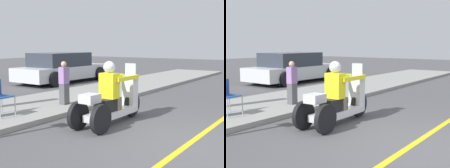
% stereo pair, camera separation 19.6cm
% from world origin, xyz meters
% --- Properties ---
extents(ground_plane, '(60.00, 60.00, 0.00)m').
position_xyz_m(ground_plane, '(0.00, 0.00, 0.00)').
color(ground_plane, '#4C4C4F').
extents(lane_stripe, '(24.00, 0.12, 0.01)m').
position_xyz_m(lane_stripe, '(0.43, 0.00, 0.00)').
color(lane_stripe, gold).
rests_on(lane_stripe, ground).
extents(sidewalk_strip, '(28.00, 2.80, 0.12)m').
position_xyz_m(sidewalk_strip, '(0.00, 4.60, 0.06)').
color(sidewalk_strip, gray).
rests_on(sidewalk_strip, ground).
extents(motorcycle_trike, '(2.28, 0.68, 1.40)m').
position_xyz_m(motorcycle_trike, '(0.43, 1.94, 0.50)').
color(motorcycle_trike, black).
rests_on(motorcycle_trike, ground).
extents(spectator_by_tree, '(0.30, 0.21, 1.18)m').
position_xyz_m(spectator_by_tree, '(1.05, 3.95, 0.69)').
color(spectator_by_tree, '#515156').
rests_on(spectator_by_tree, sidewalk_strip).
extents(parked_car_lot_center, '(4.72, 2.06, 1.37)m').
position_xyz_m(parked_car_lot_center, '(5.43, 8.13, 0.65)').
color(parked_car_lot_center, silver).
rests_on(parked_car_lot_center, ground).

